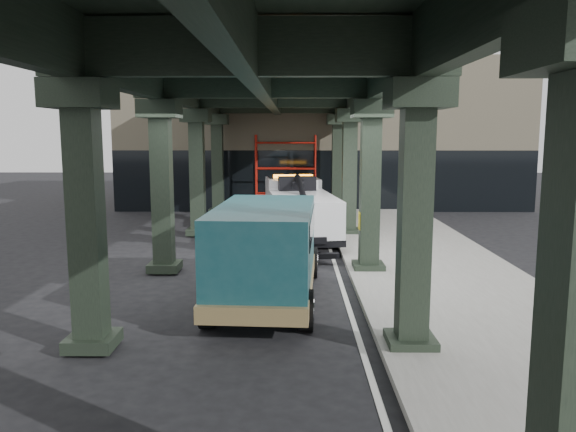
{
  "coord_description": "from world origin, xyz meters",
  "views": [
    {
      "loc": [
        0.39,
        -14.11,
        4.06
      ],
      "look_at": [
        0.24,
        1.93,
        1.7
      ],
      "focal_mm": 35.0,
      "sensor_mm": 36.0,
      "label": 1
    }
  ],
  "objects": [
    {
      "name": "scaffolding",
      "position": [
        0.0,
        14.64,
        2.11
      ],
      "size": [
        3.08,
        0.88,
        4.0
      ],
      "color": "#AC170D",
      "rests_on": "ground"
    },
    {
      "name": "viaduct",
      "position": [
        -0.4,
        2.0,
        5.46
      ],
      "size": [
        7.4,
        32.0,
        6.4
      ],
      "color": "black",
      "rests_on": "ground"
    },
    {
      "name": "building",
      "position": [
        2.0,
        20.0,
        4.0
      ],
      "size": [
        22.0,
        10.0,
        8.0
      ],
      "primitive_type": "cube",
      "color": "#C6B793",
      "rests_on": "ground"
    },
    {
      "name": "sidewalk",
      "position": [
        4.5,
        2.0,
        0.07
      ],
      "size": [
        5.0,
        40.0,
        0.15
      ],
      "primitive_type": "cube",
      "color": "gray",
      "rests_on": "ground"
    },
    {
      "name": "lane_stripe",
      "position": [
        1.7,
        2.0,
        0.01
      ],
      "size": [
        0.12,
        38.0,
        0.01
      ],
      "primitive_type": "cube",
      "color": "silver",
      "rests_on": "ground"
    },
    {
      "name": "towed_van",
      "position": [
        -0.25,
        -0.95,
        1.29
      ],
      "size": [
        2.69,
        6.06,
        2.41
      ],
      "rotation": [
        0.0,
        0.0,
        -0.06
      ],
      "color": "#133D43",
      "rests_on": "ground"
    },
    {
      "name": "tow_truck",
      "position": [
        0.58,
        7.47,
        1.22
      ],
      "size": [
        2.98,
        7.83,
        2.51
      ],
      "rotation": [
        0.0,
        0.0,
        0.12
      ],
      "color": "black",
      "rests_on": "ground"
    },
    {
      "name": "ground",
      "position": [
        0.0,
        0.0,
        0.0
      ],
      "size": [
        90.0,
        90.0,
        0.0
      ],
      "primitive_type": "plane",
      "color": "black",
      "rests_on": "ground"
    }
  ]
}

